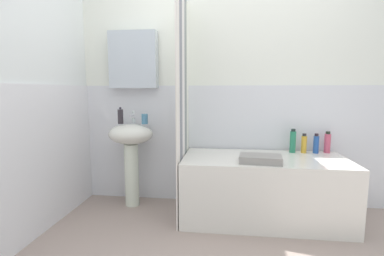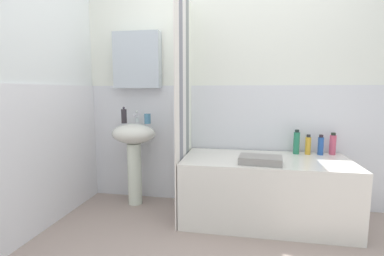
# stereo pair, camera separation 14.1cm
# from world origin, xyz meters

# --- Properties ---
(wall_back_tiled) EXTENTS (3.60, 0.18, 2.40)m
(wall_back_tiled) POSITION_xyz_m (-0.06, 1.26, 1.14)
(wall_back_tiled) COLOR white
(wall_back_tiled) RESTS_ON ground_plane
(wall_left_tiled) EXTENTS (0.07, 1.81, 2.40)m
(wall_left_tiled) POSITION_xyz_m (-1.57, 0.34, 1.12)
(wall_left_tiled) COLOR white
(wall_left_tiled) RESTS_ON ground_plane
(sink) EXTENTS (0.44, 0.34, 0.82)m
(sink) POSITION_xyz_m (-1.00, 1.03, 0.60)
(sink) COLOR silver
(sink) RESTS_ON ground_plane
(faucet) EXTENTS (0.03, 0.12, 0.12)m
(faucet) POSITION_xyz_m (-1.00, 1.11, 0.89)
(faucet) COLOR silver
(faucet) RESTS_ON sink
(soap_dispenser) EXTENTS (0.05, 0.05, 0.17)m
(soap_dispenser) POSITION_xyz_m (-1.11, 1.05, 0.90)
(soap_dispenser) COLOR #2F2A30
(soap_dispenser) RESTS_ON sink
(toothbrush_cup) EXTENTS (0.06, 0.06, 0.10)m
(toothbrush_cup) POSITION_xyz_m (-0.87, 1.06, 0.87)
(toothbrush_cup) COLOR teal
(toothbrush_cup) RESTS_ON sink
(bathtub) EXTENTS (1.43, 0.68, 0.56)m
(bathtub) POSITION_xyz_m (0.27, 0.88, 0.28)
(bathtub) COLOR white
(bathtub) RESTS_ON ground_plane
(shower_curtain) EXTENTS (0.01, 0.68, 2.00)m
(shower_curtain) POSITION_xyz_m (-0.46, 0.88, 1.00)
(shower_curtain) COLOR white
(shower_curtain) RESTS_ON ground_plane
(conditioner_bottle) EXTENTS (0.06, 0.06, 0.20)m
(conditioner_bottle) POSITION_xyz_m (0.88, 1.15, 0.66)
(conditioner_bottle) COLOR #CF4E6A
(conditioner_bottle) RESTS_ON bathtub
(body_wash_bottle) EXTENTS (0.05, 0.05, 0.19)m
(body_wash_bottle) POSITION_xyz_m (0.77, 1.12, 0.65)
(body_wash_bottle) COLOR #2551A2
(body_wash_bottle) RESTS_ON bathtub
(shampoo_bottle) EXTENTS (0.05, 0.05, 0.19)m
(shampoo_bottle) POSITION_xyz_m (0.66, 1.12, 0.65)
(shampoo_bottle) COLOR gold
(shampoo_bottle) RESTS_ON bathtub
(lotion_bottle) EXTENTS (0.06, 0.06, 0.23)m
(lotion_bottle) POSITION_xyz_m (0.56, 1.12, 0.67)
(lotion_bottle) COLOR #29805C
(lotion_bottle) RESTS_ON bathtub
(towel_folded) EXTENTS (0.36, 0.24, 0.06)m
(towel_folded) POSITION_xyz_m (0.21, 0.70, 0.59)
(towel_folded) COLOR gray
(towel_folded) RESTS_ON bathtub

